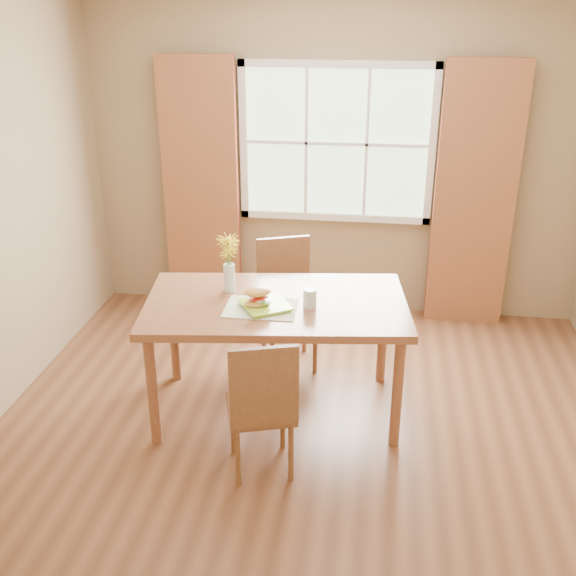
# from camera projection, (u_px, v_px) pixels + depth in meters

# --- Properties ---
(room) EXTENTS (4.24, 3.84, 2.74)m
(room) POSITION_uv_depth(u_px,v_px,m) (313.00, 235.00, 3.94)
(room) COLOR brown
(room) RESTS_ON ground
(window) EXTENTS (1.62, 0.06, 1.32)m
(window) POSITION_uv_depth(u_px,v_px,m) (336.00, 143.00, 5.57)
(window) COLOR #ABCE9B
(window) RESTS_ON room
(curtain_left) EXTENTS (0.65, 0.08, 2.20)m
(curtain_left) POSITION_uv_depth(u_px,v_px,m) (201.00, 188.00, 5.80)
(curtain_left) COLOR maroon
(curtain_left) RESTS_ON room
(curtain_right) EXTENTS (0.65, 0.08, 2.20)m
(curtain_right) POSITION_uv_depth(u_px,v_px,m) (474.00, 199.00, 5.51)
(curtain_right) COLOR maroon
(curtain_right) RESTS_ON room
(dining_table) EXTENTS (1.79, 1.14, 0.82)m
(dining_table) POSITION_uv_depth(u_px,v_px,m) (276.00, 313.00, 4.38)
(dining_table) COLOR brown
(dining_table) RESTS_ON room
(chair_near) EXTENTS (0.48, 0.48, 0.92)m
(chair_near) POSITION_uv_depth(u_px,v_px,m) (262.00, 403.00, 3.84)
(chair_near) COLOR brown
(chair_near) RESTS_ON room
(chair_far) EXTENTS (0.52, 0.52, 0.98)m
(chair_far) POSITION_uv_depth(u_px,v_px,m) (286.00, 297.00, 5.10)
(chair_far) COLOR brown
(chair_far) RESTS_ON room
(placemat) EXTENTS (0.45, 0.33, 0.01)m
(placemat) POSITION_uv_depth(u_px,v_px,m) (261.00, 308.00, 4.25)
(placemat) COLOR beige
(placemat) RESTS_ON dining_table
(plate) EXTENTS (0.38, 0.38, 0.01)m
(plate) POSITION_uv_depth(u_px,v_px,m) (266.00, 306.00, 4.25)
(plate) COLOR #9BC932
(plate) RESTS_ON placemat
(croissant_sandwich) EXTENTS (0.20, 0.17, 0.13)m
(croissant_sandwich) POSITION_uv_depth(u_px,v_px,m) (258.00, 297.00, 4.21)
(croissant_sandwich) COLOR #F7C854
(croissant_sandwich) RESTS_ON plate
(water_glass) EXTENTS (0.09, 0.09, 0.13)m
(water_glass) POSITION_uv_depth(u_px,v_px,m) (310.00, 299.00, 4.23)
(water_glass) COLOR silver
(water_glass) RESTS_ON dining_table
(flower_vase) EXTENTS (0.16, 0.16, 0.39)m
(flower_vase) POSITION_uv_depth(u_px,v_px,m) (229.00, 257.00, 4.40)
(flower_vase) COLOR silver
(flower_vase) RESTS_ON dining_table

